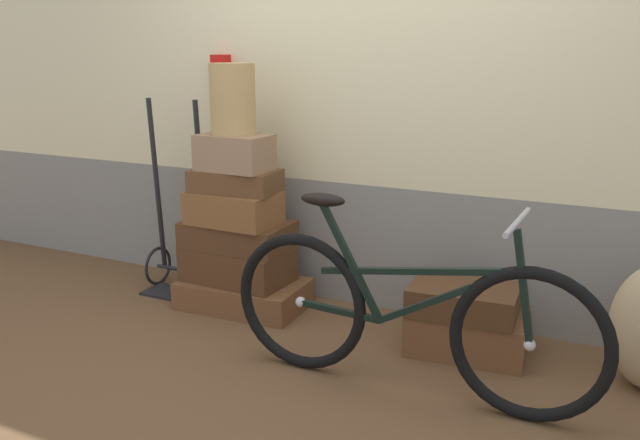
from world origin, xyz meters
The scene contains 13 objects.
ground centered at (0.00, 0.00, -0.03)m, with size 10.18×5.20×0.06m, color brown.
station_building centered at (0.01, 0.85, 1.21)m, with size 8.18×0.74×2.42m.
suitcase_0 centered at (-0.65, 0.40, 0.08)m, with size 0.74×0.46×0.16m, color brown.
suitcase_1 centered at (-0.68, 0.40, 0.26)m, with size 0.62×0.38×0.20m, color #4C2D19.
suitcase_2 centered at (-0.69, 0.42, 0.44)m, with size 0.62×0.39×0.16m, color #4C2D19.
suitcase_3 centered at (-0.68, 0.37, 0.62)m, with size 0.51×0.32×0.19m, color brown.
suitcase_4 centered at (-0.67, 0.38, 0.78)m, with size 0.50×0.29×0.13m, color brown.
suitcase_5 centered at (-0.66, 0.37, 0.94)m, with size 0.40×0.26×0.20m, color #937051.
suitcase_6 centered at (0.72, 0.40, 0.11)m, with size 0.59×0.41×0.21m, color brown.
suitcase_7 centered at (0.70, 0.36, 0.29)m, with size 0.53×0.36×0.15m, color #4C2D19.
wicker_basket centered at (-0.67, 0.39, 1.24)m, with size 0.26×0.26×0.40m, color tan.
luggage_trolley centered at (-1.16, 0.46, 0.29)m, with size 0.43×0.35×1.22m.
bicycle centered at (0.57, -0.15, 0.36)m, with size 1.75×0.46×0.89m.
Camera 1 is at (1.51, -2.85, 1.53)m, focal length 38.21 mm.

